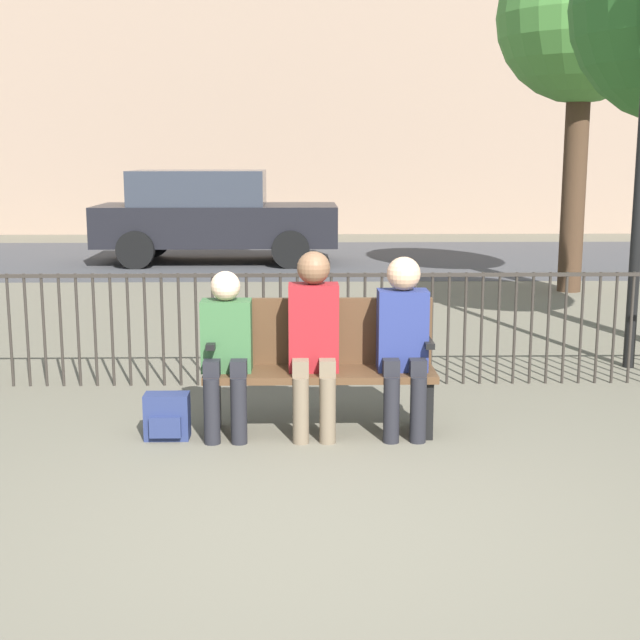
# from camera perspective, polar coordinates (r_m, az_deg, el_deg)

# --- Properties ---
(ground_plane) EXTENTS (80.00, 80.00, 0.00)m
(ground_plane) POSITION_cam_1_polar(r_m,az_deg,el_deg) (4.76, 0.42, -13.18)
(ground_plane) COLOR #605B4C
(park_bench) EXTENTS (1.59, 0.45, 0.92)m
(park_bench) POSITION_cam_1_polar(r_m,az_deg,el_deg) (6.21, -0.02, -2.69)
(park_bench) COLOR #4C331E
(park_bench) RESTS_ON ground
(seated_person_0) EXTENTS (0.34, 0.39, 1.14)m
(seated_person_0) POSITION_cam_1_polar(r_m,az_deg,el_deg) (6.07, -6.02, -1.60)
(seated_person_0) COLOR black
(seated_person_0) RESTS_ON ground
(seated_person_1) EXTENTS (0.34, 0.39, 1.27)m
(seated_person_1) POSITION_cam_1_polar(r_m,az_deg,el_deg) (6.04, -0.41, -0.86)
(seated_person_1) COLOR brown
(seated_person_1) RESTS_ON ground
(seated_person_2) EXTENTS (0.34, 0.39, 1.23)m
(seated_person_2) POSITION_cam_1_polar(r_m,az_deg,el_deg) (6.08, 5.34, -0.99)
(seated_person_2) COLOR black
(seated_person_2) RESTS_ON ground
(backpack) EXTENTS (0.30, 0.21, 0.32)m
(backpack) POSITION_cam_1_polar(r_m,az_deg,el_deg) (6.18, -9.76, -6.13)
(backpack) COLOR navy
(backpack) RESTS_ON ground
(fence_railing) EXTENTS (9.01, 0.03, 0.95)m
(fence_railing) POSITION_cam_1_polar(r_m,az_deg,el_deg) (7.40, -0.34, 0.04)
(fence_railing) COLOR #2D2823
(fence_railing) RESTS_ON ground
(tree_0) EXTENTS (2.29, 2.29, 4.87)m
(tree_0) POSITION_cam_1_polar(r_m,az_deg,el_deg) (13.03, 16.46, 17.92)
(tree_0) COLOR #422D1E
(tree_0) RESTS_ON ground
(street_surface) EXTENTS (24.00, 6.00, 0.01)m
(street_surface) POSITION_cam_1_polar(r_m,az_deg,el_deg) (16.46, -0.77, 3.96)
(street_surface) COLOR #3D3D3F
(street_surface) RESTS_ON ground
(parked_car_0) EXTENTS (4.20, 1.94, 1.62)m
(parked_car_0) POSITION_cam_1_polar(r_m,az_deg,el_deg) (15.93, -6.92, 6.69)
(parked_car_0) COLOR black
(parked_car_0) RESTS_ON ground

